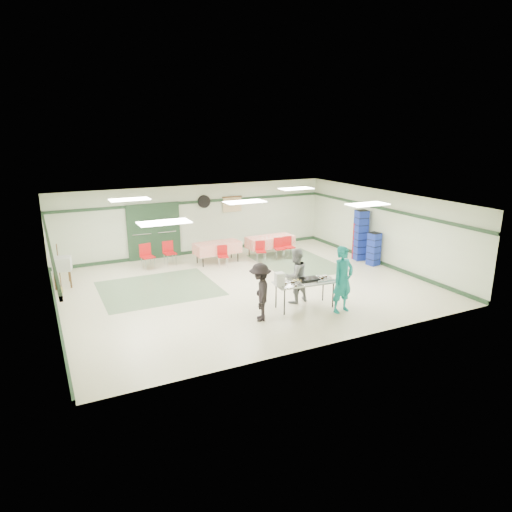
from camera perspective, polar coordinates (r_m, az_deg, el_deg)
name	(u,v)px	position (r m, az deg, el deg)	size (l,w,h in m)	color
floor	(245,286)	(14.41, -1.35, -3.80)	(11.00, 11.00, 0.00)	beige
ceiling	(245,201)	(13.75, -1.43, 6.87)	(11.00, 11.00, 0.00)	white
wall_back	(197,220)	(18.11, -7.41, 4.54)	(11.00, 11.00, 0.00)	beige
wall_front	(330,289)	(10.29, 9.25, -4.14)	(11.00, 11.00, 0.00)	beige
wall_left	(50,268)	(12.81, -24.31, -1.38)	(9.00, 9.00, 0.00)	beige
wall_right	(384,228)	(17.02, 15.69, 3.37)	(9.00, 9.00, 0.00)	beige
trim_back	(196,202)	(17.96, -7.46, 6.72)	(11.00, 0.06, 0.10)	#1F3923
baseboard_back	(198,251)	(18.37, -7.24, 0.58)	(11.00, 0.06, 0.12)	#1F3923
trim_left	(48,241)	(12.64, -24.53, 1.67)	(9.00, 0.06, 0.10)	#1F3923
baseboard_left	(58,315)	(13.22, -23.56, -6.73)	(9.00, 0.06, 0.12)	#1F3923
trim_right	(385,209)	(16.87, 15.79, 5.69)	(9.00, 0.06, 0.10)	#1F3923
baseboard_right	(381,263)	(17.31, 15.30, -0.81)	(9.00, 0.06, 0.12)	#1F3923
green_patch_a	(159,288)	(14.53, -12.04, -3.97)	(3.50, 3.00, 0.01)	slate
green_patch_b	(297,263)	(16.93, 5.11, -0.86)	(2.50, 3.50, 0.01)	slate
double_door_left	(142,233)	(17.55, -14.12, 2.84)	(0.90, 0.06, 2.10)	gray
double_door_right	(166,230)	(17.76, -11.13, 3.17)	(0.90, 0.06, 2.10)	gray
door_frame	(154,232)	(17.63, -12.62, 2.99)	(2.00, 0.03, 2.15)	#1F3923
wall_fan	(204,202)	(18.03, -6.52, 6.78)	(0.50, 0.50, 0.10)	black
scroll_banner	(232,204)	(18.50, -2.98, 6.46)	(0.80, 0.02, 0.60)	tan
serving_table	(305,283)	(12.58, 6.13, -3.39)	(1.76, 0.83, 0.76)	beige
sheet_tray_right	(323,279)	(12.77, 8.35, -2.90)	(0.58, 0.44, 0.02)	silver
sheet_tray_mid	(299,280)	(12.59, 5.38, -3.06)	(0.52, 0.40, 0.02)	silver
sheet_tray_left	(292,286)	(12.17, 4.49, -3.72)	(0.55, 0.41, 0.02)	silver
baking_pan	(309,279)	(12.62, 6.60, -2.92)	(0.53, 0.33, 0.08)	black
foam_box_stack	(280,279)	(12.11, 2.96, -2.94)	(0.23, 0.21, 0.37)	white
volunteer_teal	(343,279)	(12.40, 10.80, -2.90)	(0.66, 0.44, 1.82)	#128081
volunteer_grey	(295,276)	(12.93, 4.96, -2.48)	(0.77, 0.60, 1.57)	gray
volunteer_dark	(260,292)	(11.70, 0.53, -4.53)	(0.98, 0.57, 1.52)	black
dining_table_a	(270,241)	(17.75, 1.77, 1.86)	(1.84, 0.85, 0.77)	red
dining_table_b	(217,247)	(16.86, -4.85, 1.07)	(1.72, 0.84, 0.77)	red
chair_a	(279,246)	(17.32, 2.90, 1.25)	(0.46, 0.46, 0.81)	red
chair_b	(260,249)	(16.96, 0.56, 0.88)	(0.46, 0.46, 0.78)	red
chair_c	(288,245)	(17.51, 4.03, 1.41)	(0.40, 0.40, 0.82)	red
chair_d	(223,254)	(16.36, -4.19, 0.28)	(0.44, 0.45, 0.78)	red
chair_loose_a	(169,251)	(16.81, -10.84, 0.67)	(0.44, 0.44, 0.87)	red
chair_loose_b	(147,254)	(16.42, -13.53, 0.26)	(0.49, 0.49, 0.92)	red
crate_stack_blue_a	(361,235)	(17.49, 12.94, 2.54)	(0.42, 0.42, 1.90)	navy
crate_stack_red	(359,241)	(17.59, 12.79, 1.79)	(0.36, 0.36, 1.41)	#9E130F
crate_stack_blue_b	(374,249)	(17.00, 14.51, 0.85)	(0.37, 0.37, 1.21)	navy
printer_table	(61,266)	(15.54, -23.19, -1.19)	(0.56, 0.86, 0.74)	brown
office_printer	(62,264)	(14.63, -23.10, -0.90)	(0.51, 0.45, 0.40)	#B3B4AF
broom	(59,267)	(14.96, -23.41, -1.28)	(0.03, 0.03, 1.49)	brown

